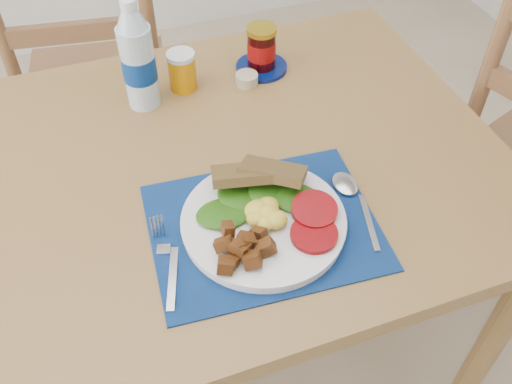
% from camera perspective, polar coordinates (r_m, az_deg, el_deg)
% --- Properties ---
extents(table, '(1.40, 0.90, 0.75)m').
position_cam_1_polar(table, '(1.21, -8.75, -0.98)').
color(table, brown).
rests_on(table, ground).
extents(chair_far, '(0.50, 0.48, 1.19)m').
position_cam_1_polar(chair_far, '(1.82, -16.34, 12.84)').
color(chair_far, brown).
rests_on(chair_far, ground).
extents(placemat, '(0.43, 0.35, 0.00)m').
position_cam_1_polar(placemat, '(1.04, 0.74, -3.46)').
color(placemat, '#041133').
rests_on(placemat, table).
extents(breakfast_plate, '(0.30, 0.30, 0.07)m').
position_cam_1_polar(breakfast_plate, '(1.02, 0.53, -2.91)').
color(breakfast_plate, silver).
rests_on(breakfast_plate, placemat).
extents(fork, '(0.05, 0.18, 0.00)m').
position_cam_1_polar(fork, '(1.00, -8.91, -6.69)').
color(fork, '#B2B5BA').
rests_on(fork, placemat).
extents(spoon, '(0.05, 0.20, 0.01)m').
position_cam_1_polar(spoon, '(1.11, 9.53, -0.29)').
color(spoon, '#B2B5BA').
rests_on(spoon, placemat).
extents(water_bottle, '(0.07, 0.07, 0.25)m').
position_cam_1_polar(water_bottle, '(1.27, -11.71, 12.74)').
color(water_bottle, '#ADBFCC').
rests_on(water_bottle, table).
extents(juice_glass, '(0.06, 0.06, 0.09)m').
position_cam_1_polar(juice_glass, '(1.34, -7.38, 11.83)').
color(juice_glass, '#CC8005').
rests_on(juice_glass, table).
extents(ramekin, '(0.05, 0.05, 0.03)m').
position_cam_1_polar(ramekin, '(1.36, -0.93, 11.22)').
color(ramekin, tan).
rests_on(ramekin, table).
extents(jam_on_saucer, '(0.12, 0.12, 0.11)m').
position_cam_1_polar(jam_on_saucer, '(1.39, 0.55, 13.90)').
color(jam_on_saucer, '#051452').
rests_on(jam_on_saucer, table).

